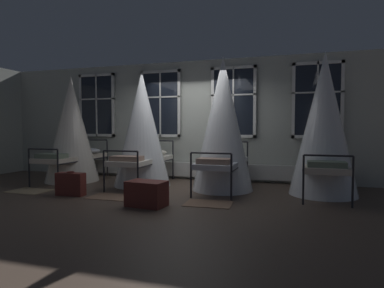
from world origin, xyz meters
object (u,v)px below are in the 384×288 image
cot_first (72,130)px  travel_trunk (147,194)px  cot_third (223,125)px  suitcase_dark (71,184)px  cot_second (142,130)px  cot_fourth (324,126)px

cot_first → travel_trunk: bearing=-122.7°
travel_trunk → cot_third: bearing=62.5°
cot_first → suitcase_dark: size_ratio=4.51×
travel_trunk → cot_first: bearing=147.6°
cot_third → cot_second: bearing=91.0°
cot_third → cot_fourth: cot_third is taller
cot_first → cot_third: 3.78m
cot_fourth → travel_trunk: cot_fourth is taller
cot_fourth → suitcase_dark: cot_fourth is taller
cot_first → cot_third: (3.77, -0.03, 0.11)m
cot_second → cot_third: size_ratio=0.92×
cot_third → cot_first: bearing=90.7°
cot_second → suitcase_dark: size_ratio=4.53×
cot_third → cot_fourth: (1.98, 0.06, -0.01)m
cot_third → suitcase_dark: size_ratio=4.92×
cot_first → cot_second: 1.91m
cot_first → suitcase_dark: (1.08, -1.46, -1.02)m
cot_second → cot_fourth: size_ratio=0.93×
suitcase_dark → travel_trunk: (1.77, -0.34, -0.01)m
cot_fourth → suitcase_dark: 5.04m
cot_first → suitcase_dark: 2.09m
cot_second → travel_trunk: size_ratio=4.03×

